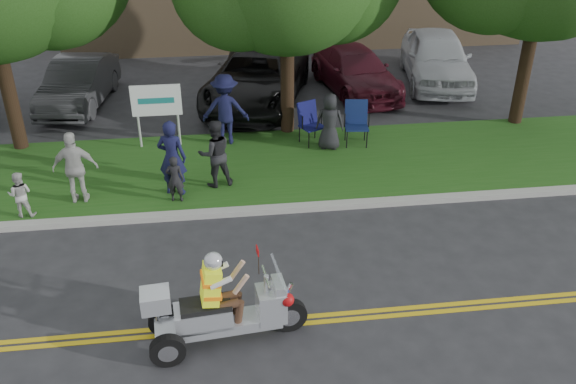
{
  "coord_description": "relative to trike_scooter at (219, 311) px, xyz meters",
  "views": [
    {
      "loc": [
        -1.46,
        -8.18,
        6.74
      ],
      "look_at": [
        -0.15,
        2.0,
        1.05
      ],
      "focal_mm": 38.0,
      "sensor_mm": 36.0,
      "label": 1
    }
  ],
  "objects": [
    {
      "name": "grass_verge",
      "position": [
        1.58,
        5.99,
        -0.53
      ],
      "size": [
        60.0,
        4.0,
        0.1
      ],
      "primitive_type": "cube",
      "color": "#205316",
      "rests_on": "ground"
    },
    {
      "name": "trike_scooter",
      "position": [
        0.0,
        0.0,
        0.0
      ],
      "size": [
        2.56,
        0.89,
        1.67
      ],
      "rotation": [
        0.0,
        0.0,
        0.1
      ],
      "color": "black",
      "rests_on": "ground"
    },
    {
      "name": "parked_car_left",
      "position": [
        -3.92,
        11.0,
        0.12
      ],
      "size": [
        2.01,
        4.4,
        1.4
      ],
      "primitive_type": "imported",
      "rotation": [
        0.0,
        0.0,
        -0.13
      ],
      "color": "#2E2E30",
      "rests_on": "ground"
    },
    {
      "name": "spectator_chair_b",
      "position": [
        2.99,
        6.69,
        0.25
      ],
      "size": [
        0.81,
        0.62,
        1.46
      ],
      "primitive_type": "imported",
      "rotation": [
        0.0,
        0.0,
        2.9
      ],
      "color": "black",
      "rests_on": "grass_verge"
    },
    {
      "name": "child_right",
      "position": [
        -3.97,
        4.19,
        0.02
      ],
      "size": [
        0.49,
        0.39,
        1.0
      ],
      "primitive_type": "imported",
      "rotation": [
        0.0,
        0.0,
        3.12
      ],
      "color": "#BAB9B3",
      "rests_on": "grass_verge"
    },
    {
      "name": "parked_car_far_right",
      "position": [
        7.55,
        11.69,
        0.27
      ],
      "size": [
        2.88,
        5.28,
        1.7
      ],
      "primitive_type": "imported",
      "rotation": [
        0.0,
        0.0,
        -0.18
      ],
      "color": "#B7BABF",
      "rests_on": "ground"
    },
    {
      "name": "spectator_adult_right",
      "position": [
        -2.89,
        4.68,
        0.33
      ],
      "size": [
        0.95,
        0.41,
        1.62
      ],
      "primitive_type": "imported",
      "rotation": [
        0.0,
        0.0,
        3.16
      ],
      "color": "#B9B8B2",
      "rests_on": "grass_verge"
    },
    {
      "name": "centerline_near",
      "position": [
        1.58,
        0.21,
        -0.58
      ],
      "size": [
        60.0,
        0.1,
        0.01
      ],
      "primitive_type": "cube",
      "color": "gold",
      "rests_on": "ground"
    },
    {
      "name": "parked_car_right",
      "position": [
        4.69,
        11.2,
        0.08
      ],
      "size": [
        2.59,
        4.84,
        1.33
      ],
      "primitive_type": "imported",
      "rotation": [
        0.0,
        0.0,
        0.16
      ],
      "color": "#410F1A",
      "rests_on": "ground"
    },
    {
      "name": "curb",
      "position": [
        1.58,
        3.84,
        -0.52
      ],
      "size": [
        60.0,
        0.25,
        0.12
      ],
      "primitive_type": "cube",
      "color": "#A8A89E",
      "rests_on": "ground"
    },
    {
      "name": "child_left",
      "position": [
        -0.82,
        4.43,
        0.05
      ],
      "size": [
        0.42,
        0.3,
        1.06
      ],
      "primitive_type": "imported",
      "rotation": [
        0.0,
        0.0,
        3.01
      ],
      "color": "black",
      "rests_on": "grass_verge"
    },
    {
      "name": "parked_car_mid",
      "position": [
        1.45,
        10.5,
        0.21
      ],
      "size": [
        4.1,
        6.18,
        1.58
      ],
      "primitive_type": "imported",
      "rotation": [
        0.0,
        0.0,
        -0.28
      ],
      "color": "black",
      "rests_on": "ground"
    },
    {
      "name": "centerline_far",
      "position": [
        1.58,
        0.37,
        -0.58
      ],
      "size": [
        60.0,
        0.1,
        0.01
      ],
      "primitive_type": "cube",
      "color": "gold",
      "rests_on": "ground"
    },
    {
      "name": "spectator_chair_a",
      "position": [
        0.4,
        7.38,
        0.45
      ],
      "size": [
        1.24,
        0.78,
        1.85
      ],
      "primitive_type": "imported",
      "rotation": [
        0.0,
        0.0,
        3.06
      ],
      "color": "#141537",
      "rests_on": "grass_verge"
    },
    {
      "name": "spectator_adult_left",
      "position": [
        -0.86,
        4.79,
        0.39
      ],
      "size": [
        0.72,
        0.56,
        1.73
      ],
      "primitive_type": "imported",
      "rotation": [
        0.0,
        0.0,
        2.88
      ],
      "color": "#15163A",
      "rests_on": "grass_verge"
    },
    {
      "name": "ground",
      "position": [
        1.58,
        0.79,
        -0.58
      ],
      "size": [
        120.0,
        120.0,
        0.0
      ],
      "primitive_type": "plane",
      "color": "#28282B",
      "rests_on": "ground"
    },
    {
      "name": "lawn_chair_b",
      "position": [
        2.56,
        7.17,
        0.13
      ],
      "size": [
        0.75,
        0.77,
        1.07
      ],
      "rotation": [
        0.0,
        0.0,
        0.42
      ],
      "color": "black",
      "rests_on": "grass_verge"
    },
    {
      "name": "business_sign",
      "position": [
        -1.32,
        7.39,
        0.67
      ],
      "size": [
        1.25,
        0.06,
        1.75
      ],
      "color": "silver",
      "rests_on": "ground"
    },
    {
      "name": "spectator_adult_mid",
      "position": [
        0.07,
        5.06,
        0.31
      ],
      "size": [
        0.88,
        0.75,
        1.57
      ],
      "primitive_type": "imported",
      "rotation": [
        0.0,
        0.0,
        3.37
      ],
      "color": "black",
      "rests_on": "grass_verge"
    },
    {
      "name": "lawn_chair_a",
      "position": [
        3.75,
        6.97,
        0.15
      ],
      "size": [
        0.66,
        0.68,
        1.12
      ],
      "rotation": [
        0.0,
        0.0,
        -0.12
      ],
      "color": "black",
      "rests_on": "grass_verge"
    }
  ]
}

